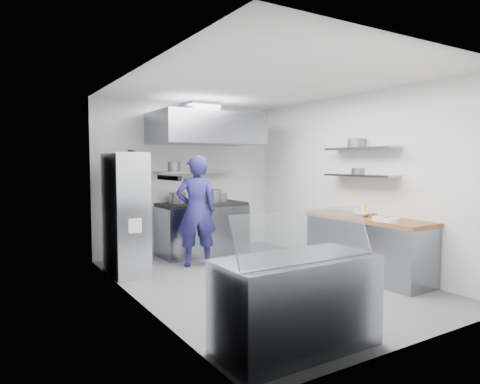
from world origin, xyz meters
TOP-DOWN VIEW (x-y plane):
  - floor at (0.00, 0.00)m, footprint 5.00×5.00m
  - ceiling at (0.00, 0.00)m, footprint 5.00×5.00m
  - wall_back at (0.00, 2.50)m, footprint 3.60×2.80m
  - wall_front at (0.00, -2.50)m, footprint 3.60×2.80m
  - wall_left at (-1.80, 0.00)m, footprint 2.80×5.00m
  - wall_right at (1.80, 0.00)m, footprint 2.80×5.00m
  - gas_range at (0.10, 2.10)m, footprint 1.60×0.80m
  - cooktop at (0.10, 2.10)m, footprint 1.57×0.78m
  - stock_pot_left at (-0.33, 2.23)m, footprint 0.31×0.31m
  - stock_pot_mid at (0.31, 2.06)m, footprint 0.30×0.30m
  - stock_pot_right at (0.48, 2.09)m, footprint 0.26×0.26m
  - over_range_shelf at (0.10, 2.34)m, footprint 1.60×0.30m
  - shelf_pot_a at (-0.28, 2.55)m, footprint 0.27×0.27m
  - extractor_hood at (0.10, 1.93)m, footprint 1.90×1.15m
  - hood_duct at (0.10, 2.15)m, footprint 0.55×0.55m
  - red_firebox at (-1.25, 2.44)m, footprint 0.22×0.10m
  - chef at (-0.39, 1.33)m, footprint 0.76×0.60m
  - wire_rack at (-1.53, 1.44)m, footprint 0.50×0.90m
  - rack_bin_a at (-1.53, 1.06)m, footprint 0.18×0.22m
  - rack_bin_b at (-1.53, 1.42)m, footprint 0.14×0.17m
  - rack_jar at (-1.48, 1.24)m, footprint 0.12×0.12m
  - knife_strip at (-1.78, -0.90)m, footprint 0.04×0.55m
  - prep_counter_base at (1.48, -0.60)m, footprint 0.62×2.00m
  - prep_counter_top at (1.48, -0.60)m, footprint 0.65×2.04m
  - plate_stack_a at (1.28, -1.19)m, footprint 0.22×0.22m
  - plate_stack_b at (1.27, -1.03)m, footprint 0.23×0.23m
  - copper_pan at (1.49, -0.69)m, footprint 0.15×0.15m
  - squeeze_bottle at (1.50, -0.52)m, footprint 0.06×0.06m
  - mixing_bowl at (1.41, -0.54)m, footprint 0.29×0.29m
  - wall_shelf_lower at (1.64, -0.30)m, footprint 0.30×1.30m
  - wall_shelf_upper at (1.64, -0.30)m, footprint 0.30×1.30m
  - shelf_pot_c at (1.53, -0.36)m, footprint 0.20×0.20m
  - shelf_pot_d at (1.70, -0.15)m, footprint 0.27×0.27m
  - display_case at (-1.00, -2.00)m, footprint 1.50×0.70m
  - display_glass at (-1.00, -2.12)m, footprint 1.47×0.19m

SIDE VIEW (x-z plane):
  - floor at x=0.00m, z-range 0.00..0.00m
  - prep_counter_base at x=1.48m, z-range 0.00..0.84m
  - display_case at x=-1.00m, z-range 0.00..0.85m
  - gas_range at x=0.10m, z-range 0.00..0.90m
  - rack_bin_a at x=-1.53m, z-range 0.70..0.90m
  - prep_counter_top at x=1.48m, z-range 0.84..0.90m
  - chef at x=-0.39m, z-range 0.00..1.82m
  - wire_rack at x=-1.53m, z-range 0.00..1.85m
  - mixing_bowl at x=1.41m, z-range 0.90..0.96m
  - cooktop at x=0.10m, z-range 0.90..0.96m
  - plate_stack_a at x=1.28m, z-range 0.90..0.96m
  - plate_stack_b at x=1.27m, z-range 0.90..0.96m
  - copper_pan at x=1.49m, z-range 0.90..0.96m
  - squeeze_bottle at x=1.50m, z-range 0.90..1.08m
  - stock_pot_right at x=0.48m, z-range 0.96..1.12m
  - stock_pot_left at x=-0.33m, z-range 0.96..1.16m
  - display_glass at x=-1.00m, z-range 0.86..1.28m
  - stock_pot_mid at x=0.31m, z-range 0.96..1.20m
  - rack_bin_b at x=-1.53m, z-range 1.22..1.38m
  - wall_back at x=0.00m, z-range 1.39..1.41m
  - wall_front at x=0.00m, z-range 1.39..1.41m
  - wall_left at x=-1.80m, z-range 1.39..1.41m
  - wall_right at x=1.80m, z-range 1.39..1.41m
  - red_firebox at x=-1.25m, z-range 1.29..1.55m
  - wall_shelf_lower at x=1.64m, z-range 1.48..1.52m
  - over_range_shelf at x=0.10m, z-range 1.50..1.54m
  - knife_strip at x=-1.78m, z-range 1.53..1.57m
  - shelf_pot_c at x=1.53m, z-range 1.52..1.62m
  - shelf_pot_a at x=-0.28m, z-range 1.54..1.72m
  - rack_jar at x=-1.48m, z-range 1.71..1.89m
  - wall_shelf_upper at x=1.64m, z-range 1.90..1.94m
  - shelf_pot_d at x=1.70m, z-range 1.94..2.08m
  - extractor_hood at x=0.10m, z-range 2.02..2.57m
  - hood_duct at x=0.10m, z-range 2.56..2.80m
  - ceiling at x=0.00m, z-range 2.80..2.80m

